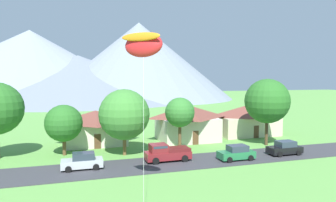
{
  "coord_description": "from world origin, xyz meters",
  "views": [
    {
      "loc": [
        -4.82,
        -5.34,
        9.48
      ],
      "look_at": [
        1.93,
        16.38,
        7.78
      ],
      "focal_mm": 32.52,
      "sensor_mm": 36.0,
      "label": 1
    }
  ],
  "objects": [
    {
      "name": "house_left_center",
      "position": [
        -1.89,
        39.51,
        2.5
      ],
      "size": [
        9.05,
        7.49,
        4.83
      ],
      "color": "beige",
      "rests_on": "ground"
    },
    {
      "name": "tree_center",
      "position": [
        8.73,
        32.89,
        4.9
      ],
      "size": [
        3.99,
        3.99,
        6.93
      ],
      "color": "brown",
      "rests_on": "ground"
    },
    {
      "name": "tree_right_of_center",
      "position": [
        1.04,
        31.6,
        5.06
      ],
      "size": [
        6.24,
        6.24,
        8.18
      ],
      "color": "brown",
      "rests_on": "ground"
    },
    {
      "name": "tree_near_right",
      "position": [
        -6.07,
        33.77,
        3.98
      ],
      "size": [
        4.55,
        4.55,
        6.27
      ],
      "color": "brown",
      "rests_on": "ground"
    },
    {
      "name": "kite_flyer_with_kite",
      "position": [
        -0.07,
        15.85,
        11.65
      ],
      "size": [
        3.1,
        4.84,
        12.79
      ],
      "color": "black",
      "rests_on": "ground"
    },
    {
      "name": "house_rightmost",
      "position": [
        22.75,
        39.29,
        2.54
      ],
      "size": [
        10.77,
        6.9,
        4.91
      ],
      "color": "beige",
      "rests_on": "ground"
    },
    {
      "name": "tree_near_left",
      "position": [
        21.21,
        31.27,
        6.27
      ],
      "size": [
        6.27,
        6.27,
        9.42
      ],
      "color": "#4C3823",
      "rests_on": "ground"
    },
    {
      "name": "pickup_truck_maroon_west_side",
      "position": [
        5.13,
        27.25,
        1.06
      ],
      "size": [
        5.22,
        2.36,
        1.99
      ],
      "color": "maroon",
      "rests_on": "road_strip"
    },
    {
      "name": "parked_car_silver_west_end",
      "position": [
        -4.11,
        26.97,
        0.87
      ],
      "size": [
        4.21,
        2.09,
        1.68
      ],
      "color": "#B7BCC1",
      "rests_on": "road_strip"
    },
    {
      "name": "mountain_central_ridge",
      "position": [
        25.04,
        136.63,
        17.78
      ],
      "size": [
        86.9,
        86.9,
        35.55
      ],
      "primitive_type": "cone",
      "color": "gray",
      "rests_on": "ground"
    },
    {
      "name": "parked_car_black_mid_east",
      "position": [
        19.95,
        25.71,
        0.87
      ],
      "size": [
        4.2,
        2.09,
        1.68
      ],
      "color": "black",
      "rests_on": "road_strip"
    },
    {
      "name": "parked_car_green_mid_west",
      "position": [
        13.02,
        25.35,
        0.87
      ],
      "size": [
        4.21,
        2.1,
        1.68
      ],
      "color": "#237042",
      "rests_on": "road_strip"
    },
    {
      "name": "house_leftmost",
      "position": [
        11.69,
        37.83,
        2.8
      ],
      "size": [
        9.23,
        7.25,
        5.41
      ],
      "color": "beige",
      "rests_on": "ground"
    },
    {
      "name": "mountain_far_west_ridge",
      "position": [
        -2.56,
        141.1,
        10.0
      ],
      "size": [
        112.33,
        112.33,
        20.0
      ],
      "primitive_type": "cone",
      "color": "slate",
      "rests_on": "ground"
    },
    {
      "name": "road_strip",
      "position": [
        0.0,
        26.33,
        0.04
      ],
      "size": [
        160.0,
        6.13,
        0.08
      ],
      "primitive_type": "cube",
      "color": "#38383D",
      "rests_on": "ground"
    },
    {
      "name": "mountain_west_ridge",
      "position": [
        -24.3,
        154.1,
        16.24
      ],
      "size": [
        116.97,
        116.97,
        32.48
      ],
      "primitive_type": "cone",
      "color": "gray",
      "rests_on": "ground"
    }
  ]
}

